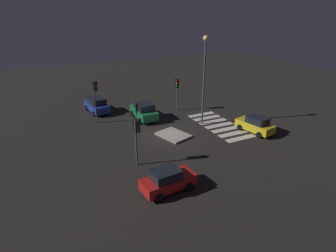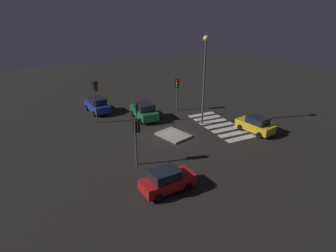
% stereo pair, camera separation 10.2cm
% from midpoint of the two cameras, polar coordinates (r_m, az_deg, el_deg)
% --- Properties ---
extents(ground_plane, '(80.00, 80.00, 0.00)m').
position_cam_midpoint_polar(ground_plane, '(27.00, -0.11, -1.96)').
color(ground_plane, black).
extents(traffic_island, '(3.44, 2.96, 0.18)m').
position_cam_midpoint_polar(traffic_island, '(26.94, 0.97, -1.81)').
color(traffic_island, gray).
rests_on(traffic_island, ground).
extents(car_red, '(2.02, 3.79, 1.60)m').
position_cam_midpoint_polar(car_red, '(19.08, -0.24, -10.72)').
color(car_red, red).
rests_on(car_red, ground).
extents(car_yellow, '(3.87, 2.28, 1.60)m').
position_cam_midpoint_polar(car_yellow, '(28.71, 16.89, 0.28)').
color(car_yellow, gold).
rests_on(car_yellow, ground).
extents(car_green, '(4.18, 1.98, 1.81)m').
position_cam_midpoint_polar(car_green, '(30.84, -4.89, 2.99)').
color(car_green, '#196B38').
rests_on(car_green, ground).
extents(car_blue, '(4.11, 2.28, 1.72)m').
position_cam_midpoint_polar(car_blue, '(33.72, -14.05, 4.05)').
color(car_blue, '#1E389E').
rests_on(car_blue, ground).
extents(traffic_light_west, '(0.54, 0.53, 3.65)m').
position_cam_midpoint_polar(traffic_light_west, '(21.29, -6.38, -1.02)').
color(traffic_light_west, '#47474C').
rests_on(traffic_light_west, ground).
extents(traffic_light_north, '(0.53, 0.54, 4.43)m').
position_cam_midpoint_polar(traffic_light_north, '(29.72, -14.36, 6.59)').
color(traffic_light_north, '#47474C').
rests_on(traffic_light_north, ground).
extents(traffic_light_east, '(0.53, 0.54, 3.78)m').
position_cam_midpoint_polar(traffic_light_east, '(32.63, 1.68, 7.83)').
color(traffic_light_east, '#47474C').
rests_on(traffic_light_east, ground).
extents(street_lamp, '(0.56, 0.56, 8.80)m').
position_cam_midpoint_polar(street_lamp, '(28.22, 7.18, 11.57)').
color(street_lamp, '#47474C').
rests_on(street_lamp, ground).
extents(crosswalk_near, '(7.60, 3.20, 0.02)m').
position_cam_midpoint_polar(crosswalk_near, '(29.77, 10.06, 0.15)').
color(crosswalk_near, silver).
rests_on(crosswalk_near, ground).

